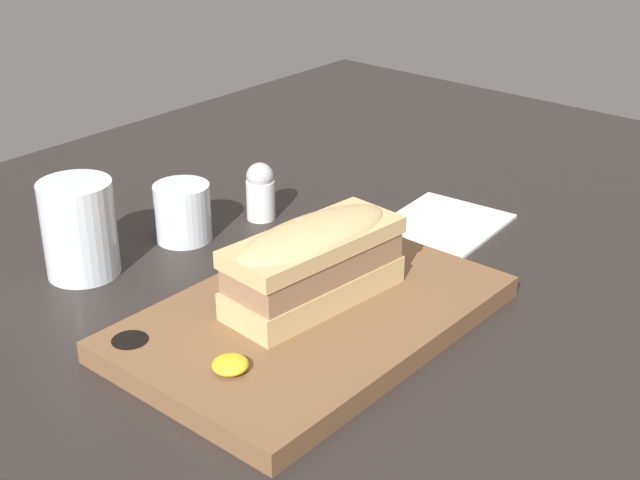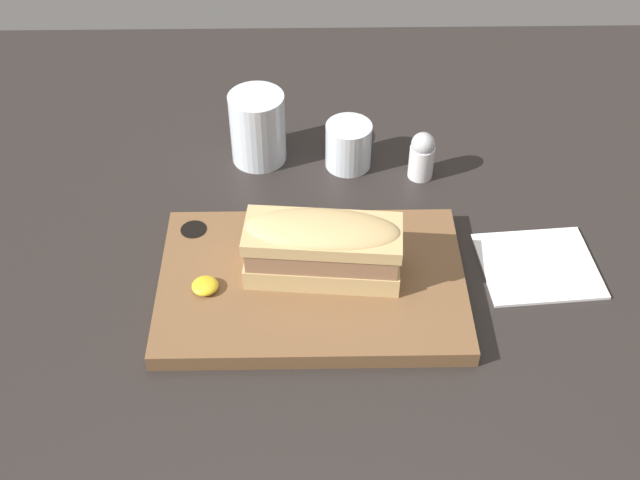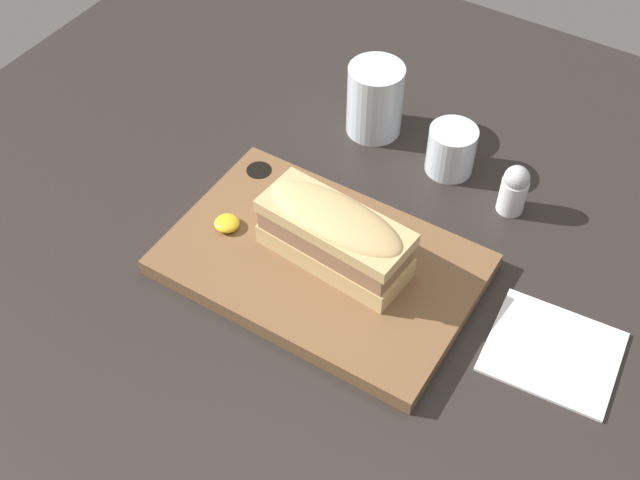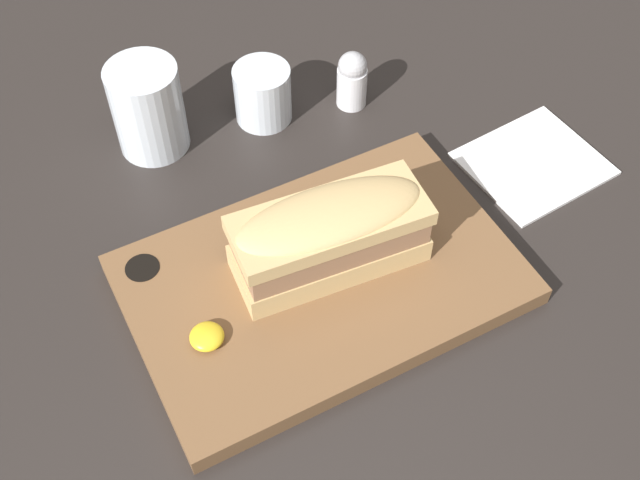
% 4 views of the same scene
% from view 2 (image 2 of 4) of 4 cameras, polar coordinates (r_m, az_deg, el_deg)
% --- Properties ---
extents(dining_table, '(1.47, 1.15, 0.02)m').
position_cam_2_polar(dining_table, '(1.03, 4.93, -1.42)').
color(dining_table, '#282321').
rests_on(dining_table, ground).
extents(serving_board, '(0.37, 0.24, 0.02)m').
position_cam_2_polar(serving_board, '(0.97, -0.63, -3.08)').
color(serving_board, brown).
rests_on(serving_board, dining_table).
extents(sandwich, '(0.19, 0.09, 0.08)m').
position_cam_2_polar(sandwich, '(0.94, 0.20, -0.41)').
color(sandwich, tan).
rests_on(sandwich, serving_board).
extents(mustard_dollop, '(0.03, 0.03, 0.01)m').
position_cam_2_polar(mustard_dollop, '(0.96, -8.17, -3.24)').
color(mustard_dollop, gold).
rests_on(mustard_dollop, serving_board).
extents(water_glass, '(0.08, 0.08, 0.11)m').
position_cam_2_polar(water_glass, '(1.15, -4.43, 7.68)').
color(water_glass, silver).
rests_on(water_glass, dining_table).
extents(wine_glass, '(0.07, 0.07, 0.07)m').
position_cam_2_polar(wine_glass, '(1.14, 2.03, 6.66)').
color(wine_glass, silver).
rests_on(wine_glass, dining_table).
extents(napkin, '(0.15, 0.14, 0.00)m').
position_cam_2_polar(napkin, '(1.04, 15.24, -1.76)').
color(napkin, white).
rests_on(napkin, dining_table).
extents(salt_shaker, '(0.04, 0.04, 0.07)m').
position_cam_2_polar(salt_shaker, '(1.13, 7.26, 6.01)').
color(salt_shaker, white).
rests_on(salt_shaker, dining_table).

